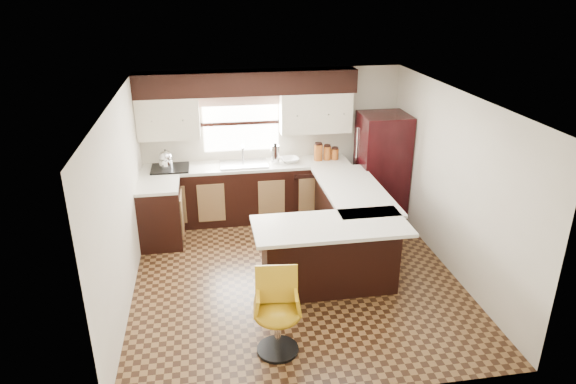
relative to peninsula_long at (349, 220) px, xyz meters
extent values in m
plane|color=#49301A|center=(-0.90, -0.62, -0.45)|extent=(4.40, 4.40, 0.00)
plane|color=silver|center=(-0.90, -0.62, 1.95)|extent=(4.40, 4.40, 0.00)
plane|color=beige|center=(-0.90, 1.58, 0.75)|extent=(4.40, 0.00, 4.40)
plane|color=beige|center=(-0.90, -2.83, 0.75)|extent=(4.40, 0.00, 4.40)
plane|color=beige|center=(-3.00, -0.62, 0.75)|extent=(0.00, 4.40, 4.40)
plane|color=beige|center=(1.20, -0.62, 0.75)|extent=(0.00, 4.40, 4.40)
cube|color=black|center=(-1.35, 1.28, 0.00)|extent=(3.30, 0.60, 0.90)
cube|color=black|center=(-2.70, 0.62, 0.00)|extent=(0.60, 0.70, 0.90)
cube|color=silver|center=(-1.35, 1.28, 0.47)|extent=(3.30, 0.60, 0.04)
cube|color=silver|center=(-2.70, 0.62, 0.47)|extent=(0.60, 0.70, 0.04)
cube|color=black|center=(-1.30, 1.40, 1.77)|extent=(3.40, 0.35, 0.36)
cube|color=beige|center=(-2.52, 1.40, 1.27)|extent=(0.94, 0.35, 0.64)
cube|color=beige|center=(-0.22, 1.40, 1.27)|extent=(1.14, 0.35, 0.64)
cube|color=white|center=(-1.40, 1.56, 1.10)|extent=(1.20, 0.02, 0.90)
cube|color=#D19B93|center=(-1.40, 1.52, 1.49)|extent=(1.30, 0.06, 0.18)
cube|color=#B2B2B7|center=(-1.40, 1.25, 0.51)|extent=(0.75, 0.45, 0.03)
cube|color=black|center=(-0.35, 0.99, -0.02)|extent=(0.58, 0.03, 0.78)
cube|color=black|center=(-2.55, 1.25, 0.51)|extent=(0.58, 0.50, 0.02)
cube|color=black|center=(0.00, 0.00, 0.00)|extent=(0.60, 1.95, 0.90)
cube|color=black|center=(-0.53, -0.97, 0.00)|extent=(1.65, 0.60, 0.90)
cube|color=silver|center=(0.05, 0.00, 0.47)|extent=(0.84, 1.95, 0.04)
cube|color=silver|center=(-0.55, -1.06, 0.47)|extent=(1.89, 0.84, 0.04)
cube|color=black|center=(0.81, 1.01, 0.42)|extent=(0.75, 0.72, 1.74)
cylinder|color=silver|center=(-0.89, 1.28, 0.64)|extent=(0.14, 0.14, 0.29)
imported|color=white|center=(-0.66, 1.28, 0.53)|extent=(0.34, 0.34, 0.07)
cylinder|color=#9C4E19|center=(-0.18, 1.30, 0.63)|extent=(0.14, 0.14, 0.27)
cylinder|color=#9C4E19|center=(-0.03, 1.30, 0.61)|extent=(0.12, 0.12, 0.23)
cylinder|color=#9C4E19|center=(0.10, 1.30, 0.58)|extent=(0.12, 0.12, 0.18)
camera|label=1|loc=(-1.96, -6.46, 3.21)|focal=32.00mm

